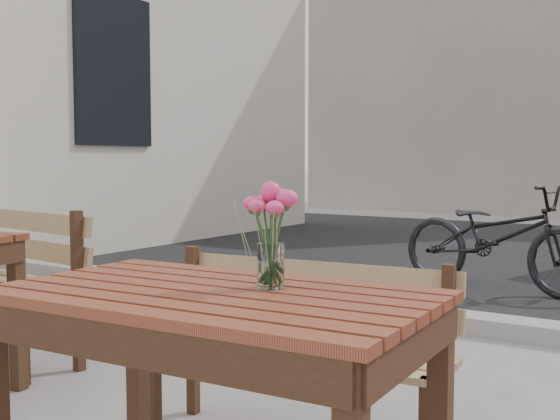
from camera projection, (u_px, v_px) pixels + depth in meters
name	position (u px, v px, depth m)	size (l,w,h in m)	color
street	(558.00, 283.00, 6.31)	(30.00, 8.12, 0.12)	black
main_table	(215.00, 333.00, 2.04)	(1.29, 0.79, 0.78)	#5B2717
main_bench	(302.00, 328.00, 2.83)	(1.29, 0.50, 0.78)	#936F4C
main_vase	(271.00, 222.00, 2.05)	(0.17, 0.17, 0.31)	white
second_bench	(2.00, 262.00, 4.15)	(1.48, 0.61, 0.90)	#936F4C
bicycle	(497.00, 237.00, 6.10)	(0.62, 1.79, 0.94)	black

